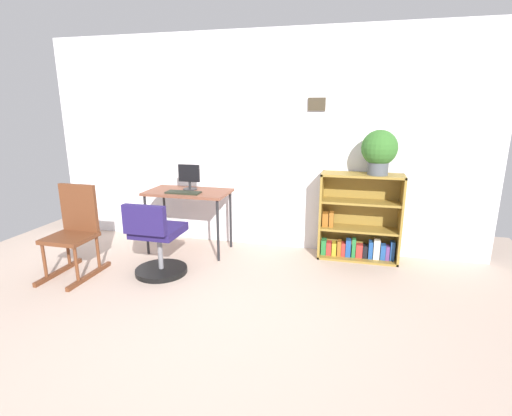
# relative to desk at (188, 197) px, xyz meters

# --- Properties ---
(ground_plane) EXTENTS (6.24, 6.24, 0.00)m
(ground_plane) POSITION_rel_desk_xyz_m (0.69, -1.69, -0.65)
(ground_plane) COLOR #B69F8F
(wall_back) EXTENTS (5.20, 0.12, 2.46)m
(wall_back) POSITION_rel_desk_xyz_m (0.69, 0.46, 0.58)
(wall_back) COLOR silver
(wall_back) RESTS_ON ground_plane
(desk) EXTENTS (0.94, 0.52, 0.72)m
(desk) POSITION_rel_desk_xyz_m (0.00, 0.00, 0.00)
(desk) COLOR brown
(desk) RESTS_ON ground_plane
(monitor) EXTENTS (0.25, 0.16, 0.29)m
(monitor) POSITION_rel_desk_xyz_m (-0.01, 0.06, 0.22)
(monitor) COLOR #262628
(monitor) RESTS_ON desk
(keyboard) EXTENTS (0.38, 0.15, 0.02)m
(keyboard) POSITION_rel_desk_xyz_m (0.00, -0.13, 0.08)
(keyboard) COLOR black
(keyboard) RESTS_ON desk
(office_chair) EXTENTS (0.52, 0.55, 0.77)m
(office_chair) POSITION_rel_desk_xyz_m (-0.03, -0.72, -0.32)
(office_chair) COLOR black
(office_chair) RESTS_ON ground_plane
(rocking_chair) EXTENTS (0.42, 0.64, 0.90)m
(rocking_chair) POSITION_rel_desk_xyz_m (-0.84, -0.87, -0.20)
(rocking_chair) COLOR brown
(rocking_chair) RESTS_ON ground_plane
(bookshelf_low) EXTENTS (0.86, 0.30, 0.95)m
(bookshelf_low) POSITION_rel_desk_xyz_m (1.89, 0.26, -0.24)
(bookshelf_low) COLOR olive
(bookshelf_low) RESTS_ON ground_plane
(potted_plant_on_shelf) EXTENTS (0.37, 0.37, 0.46)m
(potted_plant_on_shelf) POSITION_rel_desk_xyz_m (2.05, 0.21, 0.56)
(potted_plant_on_shelf) COLOR #474C51
(potted_plant_on_shelf) RESTS_ON bookshelf_low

